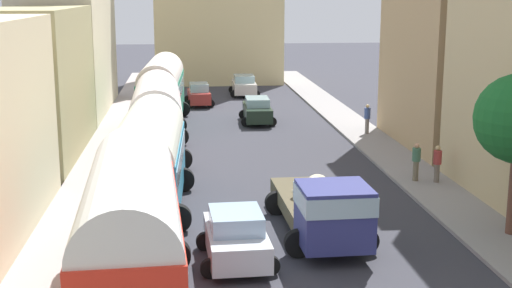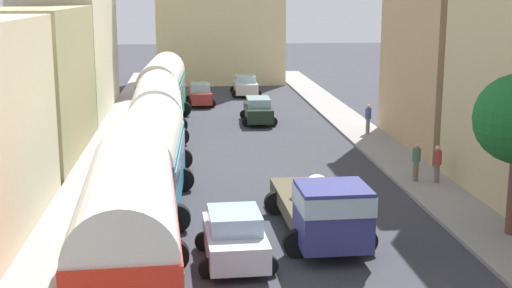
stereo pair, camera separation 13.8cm
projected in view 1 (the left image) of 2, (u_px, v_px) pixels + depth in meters
name	position (u px, v px, depth m)	size (l,w,h in m)	color
ground_plane	(243.00, 145.00, 38.93)	(154.00, 154.00, 0.00)	#34343C
sidewalk_left	(110.00, 146.00, 38.20)	(2.50, 70.00, 0.14)	#9F9594
sidewalk_right	(372.00, 141.00, 39.63)	(2.50, 70.00, 0.14)	gray
building_left_2	(37.00, 83.00, 35.75)	(4.19, 11.96, 7.50)	tan
building_left_3	(67.00, 12.00, 48.01)	(5.60, 14.13, 13.77)	beige
building_right_2	(449.00, 23.00, 37.28)	(5.09, 9.85, 13.26)	tan
parked_bus_0	(131.00, 229.00, 18.05)	(3.58, 8.96, 4.21)	red
parked_bus_1	(148.00, 156.00, 26.84)	(3.54, 8.45, 3.95)	teal
parked_bus_2	(157.00, 114.00, 35.58)	(3.47, 8.75, 4.03)	beige
parked_bus_3	(162.00, 88.00, 44.30)	(3.52, 9.40, 4.24)	#2E9771
cargo_truck_0	(324.00, 207.00, 23.56)	(3.19, 7.43, 2.37)	navy
car_0	(257.00, 110.00, 45.32)	(2.31, 4.41, 1.63)	black
car_1	(244.00, 85.00, 57.29)	(2.40, 4.22, 1.65)	beige
car_2	(236.00, 237.00, 21.90)	(2.47, 3.81, 1.66)	silver
car_3	(199.00, 94.00, 52.22)	(2.23, 3.85, 1.66)	#AD2F29
pedestrian_0	(437.00, 163.00, 30.60)	(0.43, 0.43, 1.78)	#6D6156
pedestrian_1	(416.00, 161.00, 30.84)	(0.37, 0.37, 1.83)	#706450
pedestrian_2	(367.00, 118.00, 41.11)	(0.47, 0.47, 1.86)	slate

